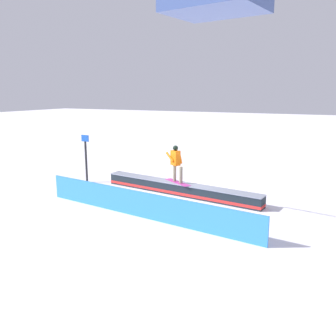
% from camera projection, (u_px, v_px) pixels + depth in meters
% --- Properties ---
extents(ground_plane, '(120.00, 120.00, 0.00)m').
position_uv_depth(ground_plane, '(179.00, 194.00, 14.92)').
color(ground_plane, white).
extents(grind_box, '(7.22, 1.57, 0.51)m').
position_uv_depth(grind_box, '(179.00, 189.00, 14.87)').
color(grind_box, '#1A232B').
rests_on(grind_box, ground_plane).
extents(snowboarder, '(1.43, 1.02, 1.54)m').
position_uv_depth(snowboarder, '(176.00, 162.00, 14.79)').
color(snowboarder, '#B3308C').
rests_on(snowboarder, grind_box).
extents(safety_fence, '(8.68, 1.25, 0.90)m').
position_uv_depth(safety_fence, '(142.00, 205.00, 12.10)').
color(safety_fence, '#3386E5').
rests_on(safety_fence, ground_plane).
extents(trail_marker, '(0.40, 0.10, 2.25)m').
position_uv_depth(trail_marker, '(86.00, 157.00, 16.71)').
color(trail_marker, '#262628').
rests_on(trail_marker, ground_plane).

